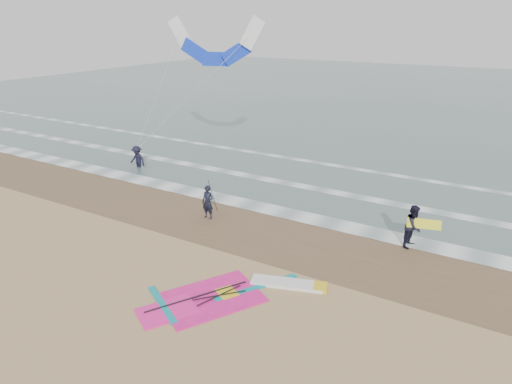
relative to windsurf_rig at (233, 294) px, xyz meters
The scene contains 11 objects.
ground 1.18m from the windsurf_rig, 108.93° to the right, with size 120.00×120.00×0.00m, color tan.
sea_water 46.89m from the windsurf_rig, 90.47° to the left, with size 120.00×80.00×0.02m, color #47605E.
wet_sand_band 4.90m from the windsurf_rig, 94.47° to the left, with size 120.00×5.00×0.01m, color brown.
foam_waterline 9.34m from the windsurf_rig, 92.34° to the left, with size 120.00×9.15×0.02m.
windsurf_rig is the anchor object (origin of this frame).
person_standing 6.59m from the windsurf_rig, 133.17° to the left, with size 0.58×0.38×1.60m, color black.
person_walking 8.05m from the windsurf_rig, 56.89° to the left, with size 0.87×0.68×1.80m, color black.
person_wading 15.51m from the windsurf_rig, 145.59° to the left, with size 1.14×0.66×1.76m, color black.
held_pole 6.44m from the windsurf_rig, 131.19° to the left, with size 0.17×0.86×1.82m.
carried_kiteboard 8.22m from the windsurf_rig, 54.15° to the left, with size 1.30×0.51×0.39m.
surf_kite 16.36m from the windsurf_rig, 126.73° to the left, with size 7.33×3.27×7.75m.
Camera 1 is at (7.72, -9.81, 8.77)m, focal length 32.00 mm.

